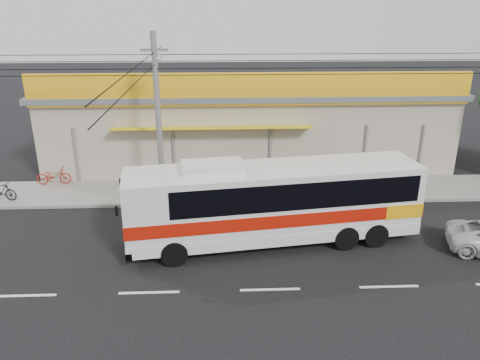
# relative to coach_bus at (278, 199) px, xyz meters

# --- Properties ---
(ground) EXTENTS (120.00, 120.00, 0.00)m
(ground) POSITION_rel_coach_bus_xyz_m (-0.62, -0.81, -1.85)
(ground) COLOR black
(ground) RESTS_ON ground
(sidewalk) EXTENTS (30.00, 3.20, 0.15)m
(sidewalk) POSITION_rel_coach_bus_xyz_m (-0.62, 5.19, -1.78)
(sidewalk) COLOR slate
(sidewalk) RESTS_ON ground
(lane_markings) EXTENTS (50.00, 0.12, 0.01)m
(lane_markings) POSITION_rel_coach_bus_xyz_m (-0.62, -3.31, -1.85)
(lane_markings) COLOR silver
(lane_markings) RESTS_ON ground
(storefront_building) EXTENTS (22.60, 9.20, 5.70)m
(storefront_building) POSITION_rel_coach_bus_xyz_m (-0.62, 10.73, 0.45)
(storefront_building) COLOR #AB9F8A
(storefront_building) RESTS_ON ground
(coach_bus) EXTENTS (11.47, 3.93, 3.47)m
(coach_bus) POSITION_rel_coach_bus_xyz_m (0.00, 0.00, 0.00)
(coach_bus) COLOR silver
(coach_bus) RESTS_ON ground
(motorbike_red) EXTENTS (1.75, 0.71, 0.90)m
(motorbike_red) POSITION_rel_coach_bus_xyz_m (-10.75, 6.35, -1.25)
(motorbike_red) COLOR #981A0B
(motorbike_red) RESTS_ON sidewalk
(motorbike_dark) EXTENTS (1.59, 0.74, 0.92)m
(motorbike_dark) POSITION_rel_coach_bus_xyz_m (-12.54, 4.35, -1.24)
(motorbike_dark) COLOR black
(motorbike_dark) RESTS_ON sidewalk
(utility_pole) EXTENTS (34.00, 14.00, 7.81)m
(utility_pole) POSITION_rel_coach_bus_xyz_m (-4.95, 4.19, 4.58)
(utility_pole) COLOR #60605E
(utility_pole) RESTS_ON ground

